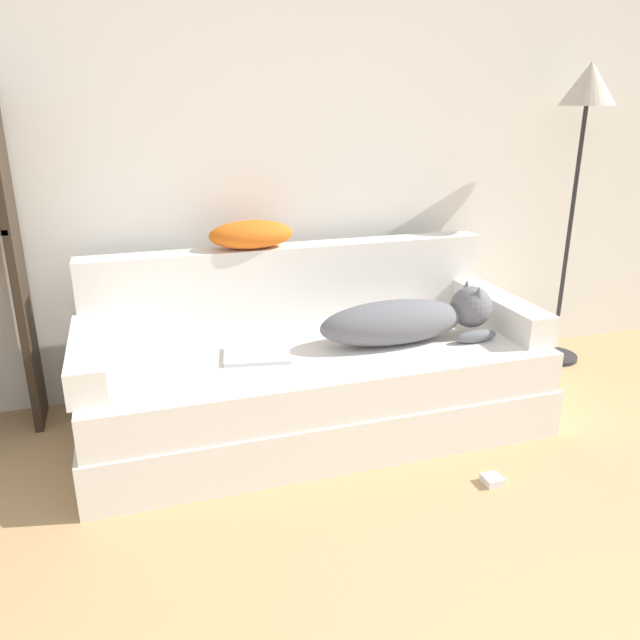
{
  "coord_description": "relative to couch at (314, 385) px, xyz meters",
  "views": [
    {
      "loc": [
        -1.01,
        -0.41,
        1.48
      ],
      "look_at": [
        -0.23,
        2.06,
        0.56
      ],
      "focal_mm": 35.0,
      "sensor_mm": 36.0,
      "label": 1
    }
  ],
  "objects": [
    {
      "name": "wall_back",
      "position": [
        0.23,
        0.62,
        1.15
      ],
      "size": [
        7.11,
        0.06,
        2.7
      ],
      "color": "silver",
      "rests_on": "ground_plane"
    },
    {
      "name": "couch",
      "position": [
        0.0,
        0.0,
        0.0
      ],
      "size": [
        2.09,
        0.93,
        0.41
      ],
      "color": "silver",
      "rests_on": "ground_plane"
    },
    {
      "name": "couch_backrest",
      "position": [
        -0.0,
        0.39,
        0.4
      ],
      "size": [
        2.05,
        0.15,
        0.38
      ],
      "color": "silver",
      "rests_on": "couch"
    },
    {
      "name": "couch_arm_left",
      "position": [
        -0.97,
        -0.01,
        0.28
      ],
      "size": [
        0.15,
        0.74,
        0.14
      ],
      "color": "silver",
      "rests_on": "couch"
    },
    {
      "name": "couch_arm_right",
      "position": [
        0.97,
        -0.01,
        0.28
      ],
      "size": [
        0.15,
        0.74,
        0.14
      ],
      "color": "silver",
      "rests_on": "couch"
    },
    {
      "name": "dog",
      "position": [
        0.43,
        -0.1,
        0.32
      ],
      "size": [
        0.85,
        0.26,
        0.26
      ],
      "color": "slate",
      "rests_on": "couch"
    },
    {
      "name": "laptop",
      "position": [
        -0.28,
        -0.07,
        0.22
      ],
      "size": [
        0.32,
        0.27,
        0.02
      ],
      "rotation": [
        0.0,
        0.0,
        -0.17
      ],
      "color": "silver",
      "rests_on": "couch"
    },
    {
      "name": "throw_pillow",
      "position": [
        -0.2,
        0.39,
        0.66
      ],
      "size": [
        0.41,
        0.21,
        0.14
      ],
      "color": "orange",
      "rests_on": "couch_backrest"
    },
    {
      "name": "floor_lamp",
      "position": [
        1.62,
        0.34,
        1.19
      ],
      "size": [
        0.29,
        0.29,
        1.67
      ],
      "color": "#232326",
      "rests_on": "ground_plane"
    },
    {
      "name": "power_adapter",
      "position": [
        0.54,
        -0.7,
        -0.19
      ],
      "size": [
        0.08,
        0.08,
        0.03
      ],
      "color": "silver",
      "rests_on": "ground_plane"
    }
  ]
}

